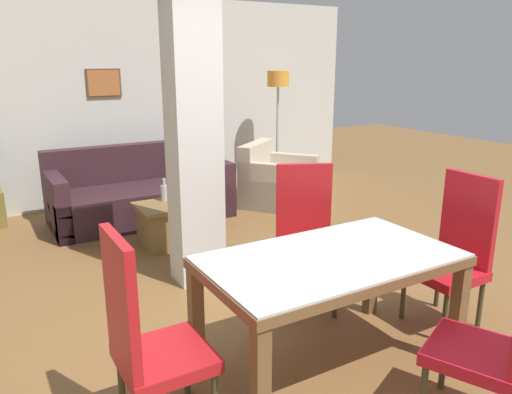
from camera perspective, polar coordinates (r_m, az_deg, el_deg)
name	(u,v)px	position (r m, az deg, el deg)	size (l,w,h in m)	color
ground_plane	(326,365)	(3.42, 8.02, -18.44)	(18.00, 18.00, 0.00)	brown
back_wall	(119,102)	(6.96, -15.40, 10.44)	(7.20, 0.09, 2.70)	silver
divider_pillar	(194,128)	(4.20, -7.15, 7.85)	(0.41, 0.31, 2.70)	silver
dining_table	(330,280)	(3.13, 8.43, -9.34)	(1.55, 0.88, 0.76)	brown
dining_chair_near_right	(498,332)	(2.89, 25.94, -13.71)	(0.61, 0.61, 1.11)	red
dining_chair_far_right	(305,235)	(3.95, 5.65, -4.32)	(0.62, 0.62, 1.11)	#B3171C
dining_chair_head_right	(455,249)	(3.92, 21.81, -5.56)	(0.46, 0.46, 1.11)	red
dining_chair_head_left	(145,335)	(2.65, -12.52, -15.17)	(0.46, 0.46, 1.11)	red
sofa	(140,195)	(6.25, -13.09, 0.20)	(2.10, 0.95, 0.88)	#361F25
armchair	(276,183)	(6.70, 2.36, 1.57)	(1.22, 1.21, 0.82)	beige
coffee_table	(168,224)	(5.32, -10.02, -3.06)	(0.62, 0.55, 0.44)	brown
bottle	(165,192)	(5.38, -10.41, 0.53)	(0.08, 0.08, 0.24)	#B2B7BC
floor_lamp	(278,91)	(7.28, 2.53, 12.05)	(0.31, 0.31, 1.74)	#B7B7BC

